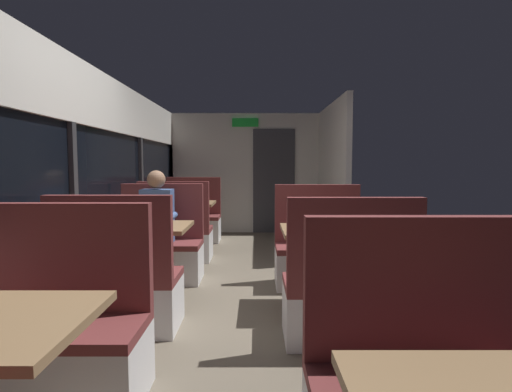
{
  "coord_description": "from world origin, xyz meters",
  "views": [
    {
      "loc": [
        0.21,
        -3.56,
        1.33
      ],
      "look_at": [
        0.2,
        1.95,
        0.89
      ],
      "focal_mm": 28.05,
      "sensor_mm": 36.0,
      "label": 1
    }
  ],
  "objects_px": {
    "bench_far_window_facing_end": "(177,237)",
    "seated_passenger": "(159,235)",
    "bench_mid_window_facing_end": "(118,290)",
    "dining_table_far_window": "(185,209)",
    "bench_mid_window_facing_entry": "(160,252)",
    "bench_rear_aisle_facing_entry": "(319,256)",
    "bench_far_window_facing_entry": "(193,222)",
    "dining_table_mid_window": "(143,236)",
    "dining_table_rear_aisle": "(332,240)",
    "bench_rear_aisle_facing_end": "(349,298)",
    "bench_near_window_facing_entry": "(61,342)"
  },
  "relations": [
    {
      "from": "bench_far_window_facing_end",
      "to": "seated_passenger",
      "type": "bearing_deg",
      "value": -90.0
    },
    {
      "from": "bench_mid_window_facing_end",
      "to": "dining_table_far_window",
      "type": "xyz_separation_m",
      "value": [
        0.0,
        3.04,
        0.31
      ]
    },
    {
      "from": "bench_mid_window_facing_end",
      "to": "bench_mid_window_facing_entry",
      "type": "distance_m",
      "value": 1.4
    },
    {
      "from": "bench_mid_window_facing_end",
      "to": "bench_rear_aisle_facing_entry",
      "type": "xyz_separation_m",
      "value": [
        1.79,
        1.2,
        0.0
      ]
    },
    {
      "from": "bench_far_window_facing_end",
      "to": "bench_far_window_facing_entry",
      "type": "xyz_separation_m",
      "value": [
        0.0,
        1.4,
        0.0
      ]
    },
    {
      "from": "bench_mid_window_facing_entry",
      "to": "dining_table_far_window",
      "type": "relative_size",
      "value": 1.22
    },
    {
      "from": "bench_far_window_facing_end",
      "to": "dining_table_mid_window",
      "type": "bearing_deg",
      "value": -90.0
    },
    {
      "from": "dining_table_rear_aisle",
      "to": "bench_rear_aisle_facing_entry",
      "type": "relative_size",
      "value": 0.82
    },
    {
      "from": "bench_rear_aisle_facing_entry",
      "to": "dining_table_rear_aisle",
      "type": "bearing_deg",
      "value": -90.0
    },
    {
      "from": "dining_table_mid_window",
      "to": "bench_rear_aisle_facing_end",
      "type": "bearing_deg",
      "value": -26.68
    },
    {
      "from": "bench_far_window_facing_end",
      "to": "bench_far_window_facing_entry",
      "type": "relative_size",
      "value": 1.0
    },
    {
      "from": "bench_mid_window_facing_entry",
      "to": "dining_table_rear_aisle",
      "type": "xyz_separation_m",
      "value": [
        1.79,
        -0.9,
        0.31
      ]
    },
    {
      "from": "bench_mid_window_facing_end",
      "to": "bench_rear_aisle_facing_end",
      "type": "relative_size",
      "value": 1.0
    },
    {
      "from": "bench_far_window_facing_end",
      "to": "bench_rear_aisle_facing_end",
      "type": "distance_m",
      "value": 3.11
    },
    {
      "from": "bench_far_window_facing_end",
      "to": "seated_passenger",
      "type": "xyz_separation_m",
      "value": [
        0.0,
        -1.01,
        0.21
      ]
    },
    {
      "from": "bench_mid_window_facing_end",
      "to": "seated_passenger",
      "type": "distance_m",
      "value": 1.34
    },
    {
      "from": "bench_near_window_facing_entry",
      "to": "dining_table_rear_aisle",
      "type": "xyz_separation_m",
      "value": [
        1.79,
        1.44,
        0.31
      ]
    },
    {
      "from": "bench_far_window_facing_entry",
      "to": "bench_rear_aisle_facing_entry",
      "type": "relative_size",
      "value": 1.0
    },
    {
      "from": "bench_near_window_facing_entry",
      "to": "bench_far_window_facing_end",
      "type": "distance_m",
      "value": 3.28
    },
    {
      "from": "bench_rear_aisle_facing_entry",
      "to": "bench_rear_aisle_facing_end",
      "type": "bearing_deg",
      "value": -90.0
    },
    {
      "from": "bench_mid_window_facing_end",
      "to": "seated_passenger",
      "type": "height_order",
      "value": "seated_passenger"
    },
    {
      "from": "bench_near_window_facing_entry",
      "to": "bench_far_window_facing_end",
      "type": "height_order",
      "value": "same"
    },
    {
      "from": "seated_passenger",
      "to": "bench_rear_aisle_facing_entry",
      "type": "bearing_deg",
      "value": -4.08
    },
    {
      "from": "dining_table_rear_aisle",
      "to": "seated_passenger",
      "type": "height_order",
      "value": "seated_passenger"
    },
    {
      "from": "bench_rear_aisle_facing_entry",
      "to": "seated_passenger",
      "type": "relative_size",
      "value": 0.87
    },
    {
      "from": "bench_rear_aisle_facing_end",
      "to": "bench_rear_aisle_facing_entry",
      "type": "relative_size",
      "value": 1.0
    },
    {
      "from": "dining_table_mid_window",
      "to": "bench_rear_aisle_facing_end",
      "type": "distance_m",
      "value": 2.03
    },
    {
      "from": "bench_far_window_facing_end",
      "to": "bench_near_window_facing_entry",
      "type": "bearing_deg",
      "value": -90.0
    },
    {
      "from": "bench_rear_aisle_facing_end",
      "to": "seated_passenger",
      "type": "height_order",
      "value": "seated_passenger"
    },
    {
      "from": "bench_mid_window_facing_entry",
      "to": "bench_rear_aisle_facing_end",
      "type": "height_order",
      "value": "same"
    },
    {
      "from": "dining_table_mid_window",
      "to": "bench_far_window_facing_entry",
      "type": "xyz_separation_m",
      "value": [
        0.0,
        3.04,
        -0.31
      ]
    },
    {
      "from": "bench_mid_window_facing_end",
      "to": "bench_far_window_facing_entry",
      "type": "height_order",
      "value": "same"
    },
    {
      "from": "bench_far_window_facing_entry",
      "to": "bench_rear_aisle_facing_entry",
      "type": "xyz_separation_m",
      "value": [
        1.79,
        -2.54,
        0.0
      ]
    },
    {
      "from": "dining_table_far_window",
      "to": "dining_table_mid_window",
      "type": "bearing_deg",
      "value": -90.0
    },
    {
      "from": "dining_table_rear_aisle",
      "to": "seated_passenger",
      "type": "bearing_deg",
      "value": 155.2
    },
    {
      "from": "seated_passenger",
      "to": "bench_mid_window_facing_entry",
      "type": "bearing_deg",
      "value": 90.0
    },
    {
      "from": "bench_near_window_facing_entry",
      "to": "bench_rear_aisle_facing_end",
      "type": "distance_m",
      "value": 1.94
    },
    {
      "from": "dining_table_far_window",
      "to": "seated_passenger",
      "type": "height_order",
      "value": "seated_passenger"
    },
    {
      "from": "bench_near_window_facing_entry",
      "to": "bench_far_window_facing_entry",
      "type": "xyz_separation_m",
      "value": [
        0.0,
        4.68,
        0.0
      ]
    },
    {
      "from": "bench_mid_window_facing_end",
      "to": "dining_table_rear_aisle",
      "type": "xyz_separation_m",
      "value": [
        1.79,
        0.5,
        0.31
      ]
    },
    {
      "from": "dining_table_mid_window",
      "to": "dining_table_rear_aisle",
      "type": "bearing_deg",
      "value": -6.38
    },
    {
      "from": "bench_near_window_facing_entry",
      "to": "dining_table_mid_window",
      "type": "bearing_deg",
      "value": 90.0
    },
    {
      "from": "dining_table_mid_window",
      "to": "bench_mid_window_facing_end",
      "type": "xyz_separation_m",
      "value": [
        0.0,
        -0.7,
        -0.31
      ]
    },
    {
      "from": "bench_mid_window_facing_end",
      "to": "bench_rear_aisle_facing_entry",
      "type": "relative_size",
      "value": 1.0
    },
    {
      "from": "bench_mid_window_facing_entry",
      "to": "bench_far_window_facing_end",
      "type": "height_order",
      "value": "same"
    },
    {
      "from": "dining_table_mid_window",
      "to": "bench_rear_aisle_facing_entry",
      "type": "xyz_separation_m",
      "value": [
        1.79,
        0.5,
        -0.31
      ]
    },
    {
      "from": "bench_mid_window_facing_end",
      "to": "dining_table_far_window",
      "type": "relative_size",
      "value": 1.22
    },
    {
      "from": "bench_mid_window_facing_end",
      "to": "seated_passenger",
      "type": "relative_size",
      "value": 0.87
    },
    {
      "from": "dining_table_far_window",
      "to": "bench_rear_aisle_facing_end",
      "type": "bearing_deg",
      "value": -61.07
    },
    {
      "from": "bench_mid_window_facing_end",
      "to": "seated_passenger",
      "type": "bearing_deg",
      "value": 90.0
    }
  ]
}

